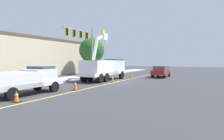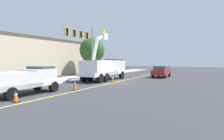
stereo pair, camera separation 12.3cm
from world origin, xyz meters
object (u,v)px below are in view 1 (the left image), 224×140
utility_bucket_truck (105,68)px  traffic_cone_mid_rear (113,79)px  traffic_cone_leading (16,96)px  traffic_cone_mid_front (75,85)px  passing_minivan (161,71)px  traffic_signal_mast (84,40)px  service_pickup_truck (26,80)px  traffic_cone_trailing (131,76)px

utility_bucket_truck → traffic_cone_mid_rear: bearing=-127.4°
traffic_cone_leading → traffic_cone_mid_front: bearing=0.2°
passing_minivan → traffic_signal_mast: bearing=126.0°
service_pickup_truck → traffic_cone_trailing: bearing=-3.9°
service_pickup_truck → traffic_cone_mid_front: service_pickup_truck is taller
service_pickup_truck → traffic_cone_trailing: (16.02, -1.10, -0.77)m
passing_minivan → traffic_cone_mid_rear: bearing=163.3°
traffic_cone_mid_rear → traffic_signal_mast: (2.80, 6.42, 4.98)m
passing_minivan → traffic_cone_mid_rear: size_ratio=6.23×
utility_bucket_truck → traffic_cone_mid_rear: utility_bucket_truck is taller
traffic_cone_leading → utility_bucket_truck: bearing=9.9°
utility_bucket_truck → traffic_signal_mast: 5.80m
utility_bucket_truck → traffic_cone_trailing: utility_bucket_truck is taller
service_pickup_truck → passing_minivan: bearing=-12.5°
utility_bucket_truck → traffic_cone_leading: (-13.63, -2.38, -1.25)m
utility_bucket_truck → passing_minivan: 9.38m
utility_bucket_truck → service_pickup_truck: 11.77m
traffic_cone_leading → traffic_cone_mid_front: 5.36m
traffic_signal_mast → traffic_cone_mid_front: bearing=-144.9°
traffic_signal_mast → utility_bucket_truck: bearing=-105.1°
traffic_cone_mid_front → utility_bucket_truck: bearing=15.9°
traffic_cone_trailing → traffic_signal_mast: bearing=117.5°
service_pickup_truck → traffic_cone_mid_rear: 10.23m
passing_minivan → traffic_signal_mast: size_ratio=0.65×
traffic_cone_trailing → traffic_cone_mid_front: bearing=-177.2°
passing_minivan → traffic_cone_mid_front: size_ratio=5.89×
traffic_cone_mid_front → traffic_cone_leading: bearing=-179.8°
utility_bucket_truck → traffic_cone_mid_front: 8.69m
service_pickup_truck → traffic_cone_leading: 2.68m
traffic_cone_leading → traffic_signal_mast: (14.78, 6.64, 5.02)m
utility_bucket_truck → passing_minivan: size_ratio=1.70×
utility_bucket_truck → passing_minivan: utility_bucket_truck is taller
utility_bucket_truck → traffic_signal_mast: traffic_signal_mast is taller
traffic_cone_mid_rear → passing_minivan: bearing=-16.7°
traffic_cone_leading → traffic_cone_trailing: bearing=2.0°
utility_bucket_truck → traffic_signal_mast: size_ratio=1.10×
traffic_cone_mid_front → traffic_signal_mast: size_ratio=0.11×
service_pickup_truck → utility_bucket_truck: bearing=3.2°
traffic_signal_mast → traffic_cone_leading: bearing=-155.8°
utility_bucket_truck → traffic_signal_mast: bearing=74.9°
service_pickup_truck → passing_minivan: 20.12m
utility_bucket_truck → traffic_cone_leading: 13.90m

